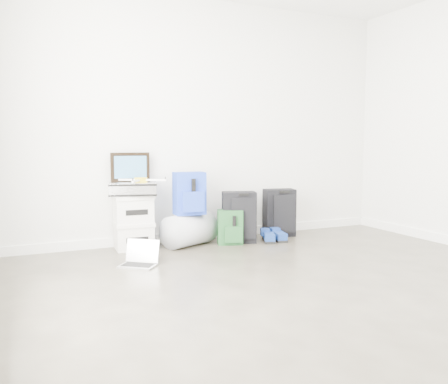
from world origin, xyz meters
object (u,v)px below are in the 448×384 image
briefcase (133,189)px  large_suitcase (239,217)px  duffel_bag (189,230)px  carry_on (280,213)px  laptop (140,259)px  boxes_stack (134,222)px

briefcase → large_suitcase: size_ratio=0.83×
duffel_bag → carry_on: carry_on is taller
large_suitcase → carry_on: (0.60, 0.13, -0.00)m
laptop → briefcase: bearing=118.9°
duffel_bag → large_suitcase: (0.57, -0.07, 0.11)m
briefcase → laptop: bearing=-85.5°
duffel_bag → large_suitcase: size_ratio=0.99×
boxes_stack → carry_on: (1.75, -0.04, -0.00)m
boxes_stack → laptop: (-0.11, -0.69, -0.23)m
duffel_bag → laptop: (-0.69, -0.59, -0.12)m
boxes_stack → large_suitcase: (1.15, -0.17, -0.00)m
briefcase → duffel_bag: size_ratio=0.84×
boxes_stack → briefcase: 0.35m
large_suitcase → carry_on: 0.61m
boxes_stack → carry_on: size_ratio=1.01×
boxes_stack → duffel_bag: size_ratio=1.01×
boxes_stack → carry_on: 1.75m
briefcase → duffel_bag: (0.58, -0.10, -0.46)m
briefcase → large_suitcase: bearing=5.4°
briefcase → carry_on: briefcase is taller
duffel_bag → laptop: size_ratio=1.44×
briefcase → duffel_bag: 0.75m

